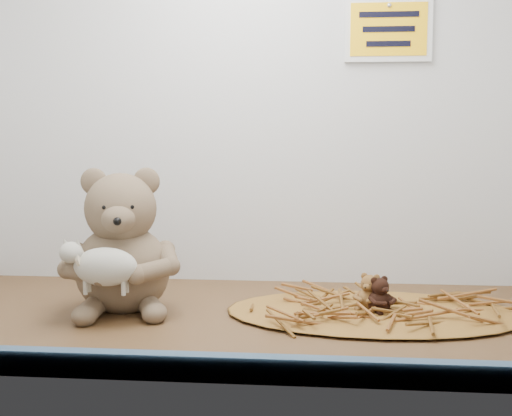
# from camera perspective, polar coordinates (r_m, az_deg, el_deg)

# --- Properties ---
(alcove_shell) EXTENTS (1.20, 0.60, 0.90)m
(alcove_shell) POSITION_cam_1_polar(r_m,az_deg,el_deg) (1.22, -1.78, 12.19)
(alcove_shell) COLOR #452917
(alcove_shell) RESTS_ON ground
(front_rail) EXTENTS (1.19, 0.02, 0.04)m
(front_rail) POSITION_cam_1_polar(r_m,az_deg,el_deg) (0.90, -4.66, -13.91)
(front_rail) COLOR #3B5B72
(front_rail) RESTS_ON shelf_floor
(straw_bed) EXTENTS (0.55, 0.32, 0.01)m
(straw_bed) POSITION_cam_1_polar(r_m,az_deg,el_deg) (1.21, 10.46, -9.07)
(straw_bed) COLOR brown
(straw_bed) RESTS_ON shelf_floor
(main_teddy) EXTENTS (0.26, 0.27, 0.27)m
(main_teddy) POSITION_cam_1_polar(r_m,az_deg,el_deg) (1.23, -11.86, -2.77)
(main_teddy) COLOR #79624A
(main_teddy) RESTS_ON shelf_floor
(toy_lamb) EXTENTS (0.15, 0.09, 0.09)m
(toy_lamb) POSITION_cam_1_polar(r_m,az_deg,el_deg) (1.14, -13.23, -5.11)
(toy_lamb) COLOR beige
(toy_lamb) RESTS_ON main_teddy
(mini_teddy_tan) EXTENTS (0.07, 0.08, 0.07)m
(mini_teddy_tan) POSITION_cam_1_polar(r_m,az_deg,el_deg) (1.21, 10.09, -7.20)
(mini_teddy_tan) COLOR olive
(mini_teddy_tan) RESTS_ON straw_bed
(mini_teddy_brown) EXTENTS (0.07, 0.08, 0.07)m
(mini_teddy_brown) POSITION_cam_1_polar(r_m,az_deg,el_deg) (1.20, 10.92, -7.42)
(mini_teddy_brown) COLOR black
(mini_teddy_brown) RESTS_ON straw_bed
(wall_sign) EXTENTS (0.16, 0.01, 0.11)m
(wall_sign) POSITION_cam_1_polar(r_m,az_deg,el_deg) (1.43, 11.68, 15.27)
(wall_sign) COLOR #FFB80D
(wall_sign) RESTS_ON back_wall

